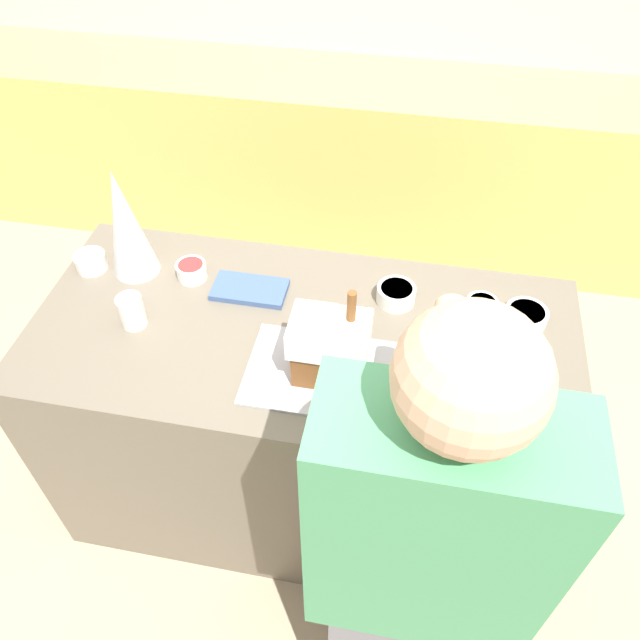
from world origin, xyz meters
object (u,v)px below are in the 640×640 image
candy_bowl_far_left (526,315)px  decorative_tree (125,223)px  candy_bowl_center_rear (396,294)px  candy_bowl_near_tray_right (191,270)px  person (414,582)px  candy_bowl_behind_tray (482,306)px  mug (132,311)px  baking_tray (329,374)px  candy_bowl_front_corner (91,261)px  cookbook (250,290)px  gingerbread_house (330,347)px

candy_bowl_far_left → decorative_tree: bearing=179.6°
candy_bowl_center_rear → candy_bowl_far_left: candy_bowl_center_rear is taller
candy_bowl_near_tray_right → person: person is taller
candy_bowl_center_rear → candy_bowl_near_tray_right: (-0.66, -0.01, -0.00)m
decorative_tree → candy_bowl_behind_tray: 1.12m
mug → candy_bowl_behind_tray: bearing=13.2°
baking_tray → candy_bowl_center_rear: candy_bowl_center_rear is taller
baking_tray → candy_bowl_front_corner: size_ratio=4.57×
decorative_tree → candy_bowl_front_corner: (-0.15, -0.02, -0.16)m
decorative_tree → candy_bowl_front_corner: decorative_tree is taller
candy_bowl_front_corner → person: (1.13, -0.82, -0.06)m
candy_bowl_near_tray_right → candy_bowl_front_corner: (-0.34, -0.02, 0.00)m
baking_tray → decorative_tree: size_ratio=1.24×
candy_bowl_near_tray_right → cookbook: bearing=-9.4°
decorative_tree → candy_bowl_near_tray_right: bearing=-1.3°
baking_tray → gingerbread_house: (0.00, 0.00, 0.11)m
candy_bowl_near_tray_right → baking_tray: bearing=-32.2°
gingerbread_house → decorative_tree: (-0.70, 0.32, 0.07)m
candy_bowl_behind_tray → person: size_ratio=0.06×
candy_bowl_center_rear → candy_bowl_behind_tray: candy_bowl_center_rear is taller
baking_tray → candy_bowl_near_tray_right: bearing=147.8°
baking_tray → person: 0.59m
candy_bowl_behind_tray → candy_bowl_front_corner: (-1.26, -0.03, 0.00)m
candy_bowl_center_rear → person: size_ratio=0.07×
baking_tray → candy_bowl_center_rear: bearing=65.3°
candy_bowl_far_left → candy_bowl_front_corner: 1.39m
cookbook → candy_bowl_center_rear: bearing=5.6°
candy_bowl_front_corner → person: size_ratio=0.06×
candy_bowl_behind_tray → candy_bowl_front_corner: candy_bowl_front_corner is taller
candy_bowl_behind_tray → decorative_tree: bearing=-179.8°
candy_bowl_front_corner → person: bearing=-36.0°
candy_bowl_front_corner → cookbook: (0.54, -0.02, -0.02)m
decorative_tree → candy_bowl_far_left: decorative_tree is taller
cookbook → candy_bowl_near_tray_right: bearing=170.6°
baking_tray → cookbook: size_ratio=1.98×
gingerbread_house → decorative_tree: decorative_tree is taller
decorative_tree → candy_bowl_far_left: bearing=-0.4°
mug → baking_tray: bearing=-8.1°
cookbook → baking_tray: bearing=-43.1°
baking_tray → candy_bowl_behind_tray: 0.53m
person → candy_bowl_behind_tray: bearing=81.4°
candy_bowl_center_rear → person: bearing=-81.1°
baking_tray → cookbook: bearing=136.9°
baking_tray → cookbook: cookbook is taller
decorative_tree → candy_bowl_near_tray_right: 0.25m
baking_tray → gingerbread_house: gingerbread_house is taller
gingerbread_house → candy_bowl_far_left: bearing=30.1°
baking_tray → candy_bowl_far_left: 0.63m
gingerbread_house → person: bearing=-61.3°
candy_bowl_behind_tray → cookbook: bearing=-176.7°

